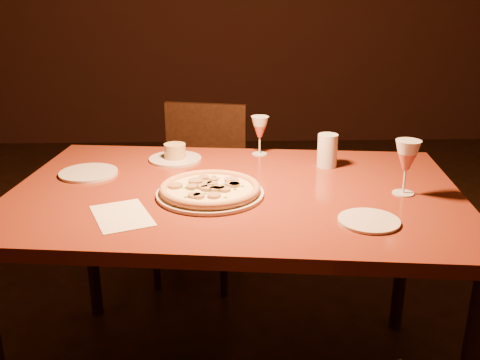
{
  "coord_description": "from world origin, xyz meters",
  "views": [
    {
      "loc": [
        -0.29,
        -1.82,
        1.48
      ],
      "look_at": [
        -0.23,
        -0.04,
        0.84
      ],
      "focal_mm": 40.0,
      "sensor_mm": 36.0,
      "label": 1
    }
  ],
  "objects": [
    {
      "name": "dining_table",
      "position": [
        -0.25,
        -0.09,
        0.75
      ],
      "size": [
        1.65,
        1.16,
        0.83
      ],
      "rotation": [
        0.0,
        0.0,
        -0.11
      ],
      "color": "maroon",
      "rests_on": "floor"
    },
    {
      "name": "chair_far",
      "position": [
        -0.41,
        0.84,
        0.51
      ],
      "size": [
        0.53,
        0.53,
        0.91
      ],
      "rotation": [
        0.0,
        0.0,
        -0.23
      ],
      "color": "black",
      "rests_on": "floor"
    },
    {
      "name": "pizza_plate",
      "position": [
        -0.33,
        -0.15,
        0.85
      ],
      "size": [
        0.36,
        0.36,
        0.04
      ],
      "color": "silver",
      "rests_on": "dining_table"
    },
    {
      "name": "ramekin_saucer",
      "position": [
        -0.48,
        0.25,
        0.85
      ],
      "size": [
        0.21,
        0.21,
        0.07
      ],
      "color": "silver",
      "rests_on": "dining_table"
    },
    {
      "name": "wine_glass_far",
      "position": [
        -0.13,
        0.32,
        0.91
      ],
      "size": [
        0.07,
        0.07,
        0.16
      ],
      "primitive_type": null,
      "color": "#B05349",
      "rests_on": "dining_table"
    },
    {
      "name": "wine_glass_right",
      "position": [
        0.32,
        -0.15,
        0.92
      ],
      "size": [
        0.08,
        0.08,
        0.19
      ],
      "primitive_type": null,
      "color": "#B05349",
      "rests_on": "dining_table"
    },
    {
      "name": "water_tumbler",
      "position": [
        0.12,
        0.15,
        0.89
      ],
      "size": [
        0.08,
        0.08,
        0.13
      ],
      "primitive_type": "cylinder",
      "color": "silver",
      "rests_on": "dining_table"
    },
    {
      "name": "side_plate_left",
      "position": [
        -0.79,
        0.09,
        0.83
      ],
      "size": [
        0.22,
        0.22,
        0.01
      ],
      "primitive_type": "cylinder",
      "color": "silver",
      "rests_on": "dining_table"
    },
    {
      "name": "side_plate_near",
      "position": [
        0.14,
        -0.38,
        0.83
      ],
      "size": [
        0.18,
        0.18,
        0.01
      ],
      "primitive_type": "cylinder",
      "color": "silver",
      "rests_on": "dining_table"
    },
    {
      "name": "menu_card",
      "position": [
        -0.6,
        -0.31,
        0.83
      ],
      "size": [
        0.23,
        0.27,
        0.0
      ],
      "primitive_type": "cube",
      "rotation": [
        0.0,
        0.0,
        0.39
      ],
      "color": "silver",
      "rests_on": "dining_table"
    }
  ]
}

